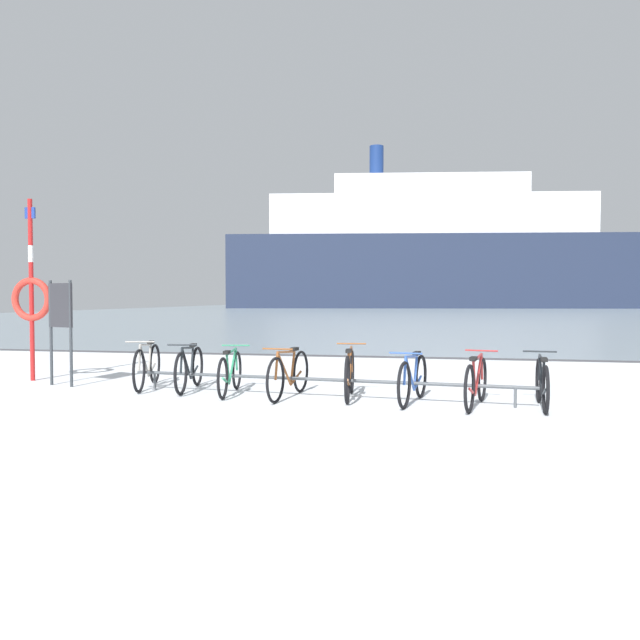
{
  "coord_description": "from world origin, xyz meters",
  "views": [
    {
      "loc": [
        1.51,
        -5.67,
        1.52
      ],
      "look_at": [
        -0.57,
        4.54,
        1.13
      ],
      "focal_mm": 34.98,
      "sensor_mm": 36.0,
      "label": 1
    }
  ],
  "objects_px": {
    "bicycle_0": "(147,366)",
    "bicycle_1": "(189,368)",
    "bicycle_7": "(542,383)",
    "bicycle_4": "(350,374)",
    "ferry_ship": "(435,254)",
    "bicycle_3": "(289,374)",
    "info_sign": "(61,315)",
    "bicycle_6": "(476,382)",
    "bicycle_2": "(230,372)",
    "rescue_post": "(31,295)",
    "bicycle_5": "(413,379)"
  },
  "relations": [
    {
      "from": "bicycle_0",
      "to": "bicycle_5",
      "type": "bearing_deg",
      "value": -7.98
    },
    {
      "from": "bicycle_1",
      "to": "bicycle_6",
      "type": "relative_size",
      "value": 1.03
    },
    {
      "from": "bicycle_5",
      "to": "bicycle_1",
      "type": "bearing_deg",
      "value": 171.84
    },
    {
      "from": "bicycle_0",
      "to": "bicycle_3",
      "type": "xyz_separation_m",
      "value": [
        2.56,
        -0.49,
        -0.01
      ]
    },
    {
      "from": "bicycle_0",
      "to": "bicycle_4",
      "type": "bearing_deg",
      "value": -6.28
    },
    {
      "from": "bicycle_1",
      "to": "bicycle_3",
      "type": "xyz_separation_m",
      "value": [
        1.77,
        -0.39,
        0.0
      ]
    },
    {
      "from": "rescue_post",
      "to": "info_sign",
      "type": "bearing_deg",
      "value": -28.66
    },
    {
      "from": "bicycle_3",
      "to": "bicycle_6",
      "type": "height_order",
      "value": "bicycle_3"
    },
    {
      "from": "info_sign",
      "to": "rescue_post",
      "type": "relative_size",
      "value": 0.55
    },
    {
      "from": "bicycle_3",
      "to": "info_sign",
      "type": "relative_size",
      "value": 0.97
    },
    {
      "from": "bicycle_5",
      "to": "bicycle_2",
      "type": "bearing_deg",
      "value": 174.24
    },
    {
      "from": "bicycle_3",
      "to": "bicycle_0",
      "type": "bearing_deg",
      "value": 169.06
    },
    {
      "from": "bicycle_3",
      "to": "ferry_ship",
      "type": "height_order",
      "value": "ferry_ship"
    },
    {
      "from": "rescue_post",
      "to": "bicycle_6",
      "type": "bearing_deg",
      "value": -8.75
    },
    {
      "from": "bicycle_5",
      "to": "ferry_ship",
      "type": "relative_size",
      "value": 0.03
    },
    {
      "from": "bicycle_3",
      "to": "bicycle_4",
      "type": "distance_m",
      "value": 0.92
    },
    {
      "from": "bicycle_0",
      "to": "info_sign",
      "type": "bearing_deg",
      "value": -177.7
    },
    {
      "from": "bicycle_2",
      "to": "bicycle_3",
      "type": "height_order",
      "value": "bicycle_3"
    },
    {
      "from": "bicycle_0",
      "to": "ferry_ship",
      "type": "distance_m",
      "value": 79.84
    },
    {
      "from": "bicycle_1",
      "to": "info_sign",
      "type": "distance_m",
      "value": 2.5
    },
    {
      "from": "bicycle_5",
      "to": "bicycle_0",
      "type": "bearing_deg",
      "value": 172.02
    },
    {
      "from": "bicycle_3",
      "to": "bicycle_4",
      "type": "relative_size",
      "value": 1.07
    },
    {
      "from": "ferry_ship",
      "to": "info_sign",
      "type": "bearing_deg",
      "value": -93.51
    },
    {
      "from": "bicycle_6",
      "to": "bicycle_0",
      "type": "bearing_deg",
      "value": 171.89
    },
    {
      "from": "bicycle_2",
      "to": "bicycle_0",
      "type": "bearing_deg",
      "value": 168.06
    },
    {
      "from": "bicycle_4",
      "to": "info_sign",
      "type": "xyz_separation_m",
      "value": [
        -5.02,
        0.32,
        0.85
      ]
    },
    {
      "from": "bicycle_6",
      "to": "info_sign",
      "type": "xyz_separation_m",
      "value": [
        -6.85,
        0.69,
        0.87
      ]
    },
    {
      "from": "bicycle_2",
      "to": "bicycle_5",
      "type": "relative_size",
      "value": 1.01
    },
    {
      "from": "bicycle_7",
      "to": "ferry_ship",
      "type": "height_order",
      "value": "ferry_ship"
    },
    {
      "from": "bicycle_6",
      "to": "bicycle_7",
      "type": "xyz_separation_m",
      "value": [
        0.88,
        0.11,
        -0.0
      ]
    },
    {
      "from": "bicycle_2",
      "to": "bicycle_4",
      "type": "distance_m",
      "value": 1.9
    },
    {
      "from": "bicycle_2",
      "to": "bicycle_6",
      "type": "xyz_separation_m",
      "value": [
        3.72,
        -0.42,
        0.01
      ]
    },
    {
      "from": "bicycle_2",
      "to": "bicycle_5",
      "type": "xyz_separation_m",
      "value": [
        2.85,
        -0.29,
        0.01
      ]
    },
    {
      "from": "bicycle_0",
      "to": "bicycle_7",
      "type": "bearing_deg",
      "value": -5.99
    },
    {
      "from": "bicycle_0",
      "to": "bicycle_5",
      "type": "distance_m",
      "value": 4.46
    },
    {
      "from": "bicycle_0",
      "to": "ferry_ship",
      "type": "xyz_separation_m",
      "value": [
        3.32,
        79.44,
        7.22
      ]
    },
    {
      "from": "bicycle_6",
      "to": "info_sign",
      "type": "distance_m",
      "value": 6.93
    },
    {
      "from": "bicycle_0",
      "to": "rescue_post",
      "type": "height_order",
      "value": "rescue_post"
    },
    {
      "from": "bicycle_0",
      "to": "bicycle_3",
      "type": "bearing_deg",
      "value": -10.94
    },
    {
      "from": "bicycle_3",
      "to": "ferry_ship",
      "type": "bearing_deg",
      "value": 89.45
    },
    {
      "from": "bicycle_0",
      "to": "bicycle_1",
      "type": "height_order",
      "value": "bicycle_0"
    },
    {
      "from": "bicycle_4",
      "to": "bicycle_7",
      "type": "distance_m",
      "value": 2.72
    },
    {
      "from": "bicycle_4",
      "to": "ferry_ship",
      "type": "xyz_separation_m",
      "value": [
        -0.15,
        79.83,
        7.22
      ]
    },
    {
      "from": "bicycle_2",
      "to": "bicycle_6",
      "type": "height_order",
      "value": "bicycle_6"
    },
    {
      "from": "info_sign",
      "to": "ferry_ship",
      "type": "bearing_deg",
      "value": 86.49
    },
    {
      "from": "bicycle_4",
      "to": "bicycle_5",
      "type": "relative_size",
      "value": 0.99
    },
    {
      "from": "bicycle_2",
      "to": "ferry_ship",
      "type": "bearing_deg",
      "value": 88.74
    },
    {
      "from": "bicycle_7",
      "to": "bicycle_1",
      "type": "bearing_deg",
      "value": 174.19
    },
    {
      "from": "bicycle_3",
      "to": "bicycle_5",
      "type": "bearing_deg",
      "value": -3.84
    },
    {
      "from": "bicycle_2",
      "to": "ferry_ship",
      "type": "distance_m",
      "value": 80.12
    }
  ]
}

